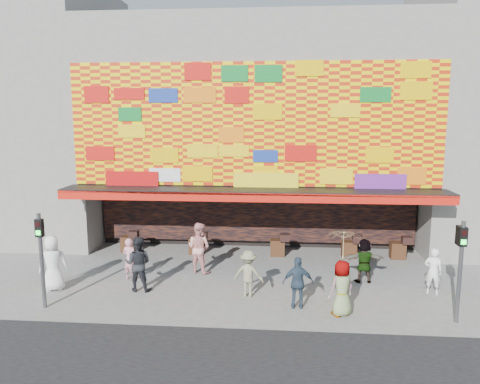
# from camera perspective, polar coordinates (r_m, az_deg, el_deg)

# --- Properties ---
(ground) EXTENTS (90.00, 90.00, 0.00)m
(ground) POSITION_cam_1_polar(r_m,az_deg,el_deg) (15.92, 0.80, -12.51)
(ground) COLOR slate
(ground) RESTS_ON ground
(shop_building) EXTENTS (15.20, 9.40, 10.00)m
(shop_building) POSITION_cam_1_polar(r_m,az_deg,el_deg) (22.95, 2.28, 7.61)
(shop_building) COLOR gray
(shop_building) RESTS_ON ground
(neighbor_left) EXTENTS (11.00, 8.00, 12.00)m
(neighbor_left) POSITION_cam_1_polar(r_m,az_deg,el_deg) (26.72, -27.16, 8.49)
(neighbor_left) COLOR gray
(neighbor_left) RESTS_ON ground
(signal_left) EXTENTS (0.22, 0.20, 3.00)m
(signal_left) POSITION_cam_1_polar(r_m,az_deg,el_deg) (15.62, -23.10, -6.50)
(signal_left) COLOR #59595B
(signal_left) RESTS_ON ground
(signal_right) EXTENTS (0.22, 0.20, 3.00)m
(signal_right) POSITION_cam_1_polar(r_m,az_deg,el_deg) (14.78, 25.33, -7.54)
(signal_right) COLOR #59595B
(signal_right) RESTS_ON ground
(ped_a) EXTENTS (1.10, 0.93, 1.92)m
(ped_a) POSITION_cam_1_polar(r_m,az_deg,el_deg) (17.29, -21.86, -8.05)
(ped_a) COLOR white
(ped_a) RESTS_ON ground
(ped_b) EXTENTS (0.65, 0.52, 1.55)m
(ped_b) POSITION_cam_1_polar(r_m,az_deg,el_deg) (17.56, -13.29, -7.97)
(ped_b) COLOR pink
(ped_b) RESTS_ON ground
(ped_c) EXTENTS (0.94, 0.74, 1.89)m
(ped_c) POSITION_cam_1_polar(r_m,az_deg,el_deg) (16.42, -12.33, -8.53)
(ped_c) COLOR #212327
(ped_c) RESTS_ON ground
(ped_d) EXTENTS (1.10, 0.76, 1.55)m
(ped_d) POSITION_cam_1_polar(r_m,az_deg,el_deg) (15.61, 1.04, -9.91)
(ped_d) COLOR gray
(ped_d) RESTS_ON ground
(ped_e) EXTENTS (0.98, 0.45, 1.64)m
(ped_e) POSITION_cam_1_polar(r_m,az_deg,el_deg) (14.78, 7.09, -10.93)
(ped_e) COLOR #314256
(ped_e) RESTS_ON ground
(ped_f) EXTENTS (1.50, 0.54, 1.60)m
(ped_f) POSITION_cam_1_polar(r_m,az_deg,el_deg) (17.43, 14.89, -8.08)
(ped_f) COLOR gray
(ped_f) RESTS_ON ground
(ped_g) EXTENTS (0.99, 0.88, 1.69)m
(ped_g) POSITION_cam_1_polar(r_m,az_deg,el_deg) (14.49, 12.30, -11.39)
(ped_g) COLOR gray
(ped_g) RESTS_ON ground
(ped_h) EXTENTS (0.66, 0.52, 1.58)m
(ped_h) POSITION_cam_1_polar(r_m,az_deg,el_deg) (17.05, 22.48, -8.91)
(ped_h) COLOR white
(ped_h) RESTS_ON ground
(ped_i) EXTENTS (1.15, 1.04, 1.93)m
(ped_i) POSITION_cam_1_polar(r_m,az_deg,el_deg) (17.91, -5.04, -6.77)
(ped_i) COLOR pink
(ped_i) RESTS_ON ground
(parasol) EXTENTS (1.12, 1.14, 1.85)m
(parasol) POSITION_cam_1_polar(r_m,az_deg,el_deg) (14.09, 12.49, -6.42)
(parasol) COLOR #F7EB9B
(parasol) RESTS_ON ground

